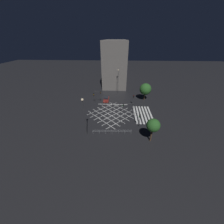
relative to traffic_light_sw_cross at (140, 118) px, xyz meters
name	(u,v)px	position (x,y,z in m)	size (l,w,h in m)	color
ground_plane	(112,114)	(5.85, 6.91, -2.63)	(200.00, 200.00, 0.00)	black
road_markings	(129,113)	(6.19, 1.86, -2.63)	(14.65, 18.83, 0.01)	silver
office_building	(115,61)	(39.75, 6.92, 6.57)	(30.88, 10.06, 18.41)	slate
traffic_light_sw_cross	(140,118)	(0.00, 0.00, 0.00)	(0.36, 0.39, 3.68)	#2D2D30
traffic_light_ne_main	(94,96)	(12.65, 13.27, -0.10)	(0.39, 0.36, 3.53)	#2D2D30
traffic_light_se_main	(133,98)	(11.74, 0.26, -0.12)	(0.39, 0.36, 3.51)	#2D2D30
traffic_light_ne_cross	(98,94)	(12.64, 11.85, 0.55)	(0.36, 2.16, 4.36)	#2D2D30
traffic_light_median_south	(128,106)	(5.63, 2.55, 0.08)	(0.36, 3.09, 3.66)	#2D2D30
street_lamp_east	(118,78)	(22.25, 5.31, 3.26)	(0.44, 0.44, 9.08)	#2D2D30
street_lamp_west	(84,110)	(-3.67, 12.24, 3.89)	(0.54, 0.54, 9.10)	#2D2D30
street_tree_near	(153,126)	(-4.95, -1.83, 1.43)	(2.74, 2.74, 5.48)	#473323
street_tree_far	(145,89)	(15.90, -4.10, 1.35)	(3.93, 3.93, 5.96)	#473323
waiting_car	(106,99)	(14.65, 9.35, -2.03)	(4.34, 1.77, 1.29)	maroon
pedestrian_railing	(112,131)	(-3.06, 6.50, -1.96)	(0.46, 8.84, 1.05)	#9EA0A5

